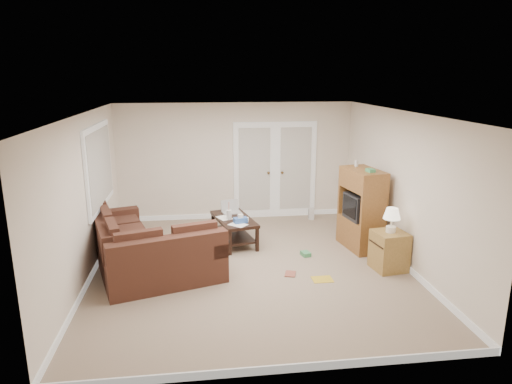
{
  "coord_description": "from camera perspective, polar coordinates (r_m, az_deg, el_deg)",
  "views": [
    {
      "loc": [
        -0.79,
        -6.86,
        3.06
      ],
      "look_at": [
        0.17,
        0.67,
        1.1
      ],
      "focal_mm": 32.0,
      "sensor_mm": 36.0,
      "label": 1
    }
  ],
  "objects": [
    {
      "name": "floor_book",
      "position": [
        7.34,
        3.67,
        -10.13
      ],
      "size": [
        0.22,
        0.26,
        0.02
      ],
      "primitive_type": "imported",
      "rotation": [
        0.0,
        0.0,
        -0.31
      ],
      "color": "brown",
      "rests_on": "floor"
    },
    {
      "name": "sectional_sofa",
      "position": [
        7.61,
        -14.3,
        -7.07
      ],
      "size": [
        2.47,
        2.8,
        0.82
      ],
      "rotation": [
        0.0,
        0.0,
        0.3
      ],
      "color": "#49271C",
      "rests_on": "floor"
    },
    {
      "name": "french_doors",
      "position": [
        9.92,
        2.39,
        2.68
      ],
      "size": [
        1.8,
        0.05,
        2.13
      ],
      "color": "silver",
      "rests_on": "floor"
    },
    {
      "name": "floor_greenbox",
      "position": [
        8.05,
        6.22,
        -7.69
      ],
      "size": [
        0.17,
        0.21,
        0.07
      ],
      "primitive_type": "cube",
      "rotation": [
        0.0,
        0.0,
        0.23
      ],
      "color": "#3F8B56",
      "rests_on": "floor"
    },
    {
      "name": "side_cabinet",
      "position": [
        7.66,
        16.33,
        -6.68
      ],
      "size": [
        0.55,
        0.55,
        1.03
      ],
      "rotation": [
        0.0,
        0.0,
        0.14
      ],
      "color": "olive",
      "rests_on": "floor"
    },
    {
      "name": "ceiling",
      "position": [
        6.92,
        -0.71,
        9.84
      ],
      "size": [
        5.0,
        5.5,
        0.02
      ],
      "primitive_type": "cube",
      "color": "white",
      "rests_on": "wall_back"
    },
    {
      "name": "floor_magazine",
      "position": [
        7.22,
        8.29,
        -10.75
      ],
      "size": [
        0.32,
        0.25,
        0.01
      ],
      "primitive_type": "cube",
      "rotation": [
        0.0,
        0.0,
        0.01
      ],
      "color": "gold",
      "rests_on": "floor"
    },
    {
      "name": "wall_front",
      "position": [
        4.56,
        3.37,
        -8.94
      ],
      "size": [
        5.0,
        0.02,
        2.5
      ],
      "primitive_type": "cube",
      "color": "silver",
      "rests_on": "floor"
    },
    {
      "name": "coffee_table",
      "position": [
        8.55,
        -2.78,
        -4.62
      ],
      "size": [
        0.85,
        1.3,
        0.81
      ],
      "rotation": [
        0.0,
        0.0,
        0.23
      ],
      "color": "black",
      "rests_on": "floor"
    },
    {
      "name": "space_heater",
      "position": [
        9.98,
        6.94,
        -2.67
      ],
      "size": [
        0.11,
        0.09,
        0.27
      ],
      "primitive_type": "cube",
      "rotation": [
        0.0,
        0.0,
        -0.03
      ],
      "color": "silver",
      "rests_on": "floor"
    },
    {
      "name": "wall_back",
      "position": [
        9.81,
        -2.54,
        3.82
      ],
      "size": [
        5.0,
        0.02,
        2.5
      ],
      "primitive_type": "cube",
      "color": "silver",
      "rests_on": "floor"
    },
    {
      "name": "wall_right",
      "position": [
        7.82,
        17.84,
        0.38
      ],
      "size": [
        0.02,
        5.5,
        2.5
      ],
      "primitive_type": "cube",
      "color": "silver",
      "rests_on": "floor"
    },
    {
      "name": "wall_left",
      "position": [
        7.29,
        -20.59,
        -0.84
      ],
      "size": [
        0.02,
        5.5,
        2.5
      ],
      "primitive_type": "cube",
      "color": "silver",
      "rests_on": "floor"
    },
    {
      "name": "window_left",
      "position": [
        8.17,
        -18.99,
        3.03
      ],
      "size": [
        0.05,
        1.92,
        1.42
      ],
      "color": "silver",
      "rests_on": "wall_left"
    },
    {
      "name": "tv_armoire",
      "position": [
        8.37,
        13.02,
        -2.04
      ],
      "size": [
        0.63,
        0.97,
        1.56
      ],
      "rotation": [
        0.0,
        0.0,
        0.16
      ],
      "color": "brown",
      "rests_on": "floor"
    },
    {
      "name": "baseboards",
      "position": [
        7.53,
        -0.65,
        -9.09
      ],
      "size": [
        5.0,
        5.5,
        0.1
      ],
      "primitive_type": null,
      "color": "silver",
      "rests_on": "floor"
    },
    {
      "name": "floor",
      "position": [
        7.55,
        -0.65,
        -9.44
      ],
      "size": [
        5.5,
        5.5,
        0.0
      ],
      "primitive_type": "plane",
      "color": "gray",
      "rests_on": "ground"
    }
  ]
}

